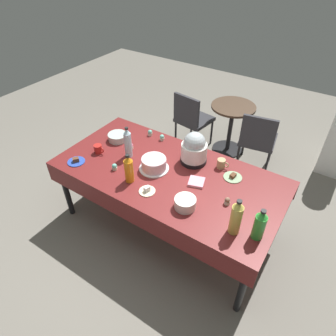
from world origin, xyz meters
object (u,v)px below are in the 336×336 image
object	(u,v)px
potluck_table	(168,177)
round_cafe_table	(231,120)
dessert_plate_sage	(233,177)
glass_salad_bowl	(118,137)
dessert_plate_cobalt	(76,161)
cupcake_mint	(131,146)
slow_cooker	(194,149)
dessert_plate_cream	(147,190)
maroon_chair_right	(258,138)
soda_bottle_orange_juice	(129,169)
cupcake_cocoa	(227,201)
soda_bottle_ginger_ale	(236,218)
maroon_chair_left	(191,117)
ceramic_snack_bowl	(185,203)
cupcake_vanilla	(150,133)
soda_bottle_water	(128,143)
cupcake_lemon	(162,138)
cupcake_rose	(114,167)
frosted_layer_cake	(154,164)
coffee_mug_tan	(221,164)
coffee_mug_red	(98,149)

from	to	relation	value
potluck_table	round_cafe_table	world-z (taller)	potluck_table
dessert_plate_sage	glass_salad_bowl	bearing A→B (deg)	-175.34
dessert_plate_cobalt	cupcake_mint	bearing A→B (deg)	57.02
slow_cooker	dessert_plate_cobalt	world-z (taller)	slow_cooker
potluck_table	dessert_plate_cream	xyz separation A→B (m)	(-0.01, -0.33, 0.07)
maroon_chair_right	soda_bottle_orange_juice	bearing A→B (deg)	-110.06
cupcake_cocoa	soda_bottle_ginger_ale	bearing A→B (deg)	-55.65
maroon_chair_left	cupcake_cocoa	bearing A→B (deg)	-51.68
ceramic_snack_bowl	dessert_plate_sage	size ratio (longest dim) A/B	1.05
cupcake_vanilla	soda_bottle_ginger_ale	world-z (taller)	soda_bottle_ginger_ale
soda_bottle_orange_juice	soda_bottle_water	distance (m)	0.39
round_cafe_table	potluck_table	bearing A→B (deg)	-88.29
cupcake_lemon	dessert_plate_cobalt	bearing A→B (deg)	-121.68
cupcake_rose	dessert_plate_cream	bearing A→B (deg)	-9.58
potluck_table	cupcake_vanilla	bearing A→B (deg)	140.52
frosted_layer_cake	cupcake_rose	distance (m)	0.38
potluck_table	ceramic_snack_bowl	xyz separation A→B (m)	(0.37, -0.30, 0.11)
soda_bottle_water	round_cafe_table	bearing A→B (deg)	75.70
dessert_plate_cobalt	cupcake_mint	world-z (taller)	cupcake_mint
dessert_plate_cobalt	cupcake_lemon	xyz separation A→B (m)	(0.49, 0.80, 0.02)
dessert_plate_cream	cupcake_rose	bearing A→B (deg)	170.42
soda_bottle_orange_juice	coffee_mug_tan	size ratio (longest dim) A/B	2.40
cupcake_vanilla	maroon_chair_left	size ratio (longest dim) A/B	0.08
dessert_plate_cream	cupcake_lemon	world-z (taller)	cupcake_lemon
dessert_plate_cream	cupcake_vanilla	size ratio (longest dim) A/B	2.20
frosted_layer_cake	maroon_chair_right	distance (m)	1.62
maroon_chair_left	maroon_chair_right	xyz separation A→B (m)	(0.97, 0.00, 0.00)
dessert_plate_cobalt	soda_bottle_orange_juice	world-z (taller)	soda_bottle_orange_juice
cupcake_vanilla	glass_salad_bowl	bearing A→B (deg)	-131.15
dessert_plate_cobalt	maroon_chair_right	world-z (taller)	maroon_chair_right
frosted_layer_cake	cupcake_cocoa	world-z (taller)	frosted_layer_cake
cupcake_lemon	soda_bottle_orange_juice	xyz separation A→B (m)	(0.13, -0.72, 0.10)
coffee_mug_red	maroon_chair_left	size ratio (longest dim) A/B	0.15
frosted_layer_cake	cupcake_vanilla	size ratio (longest dim) A/B	4.30
dessert_plate_cream	coffee_mug_tan	world-z (taller)	coffee_mug_tan
dessert_plate_sage	coffee_mug_red	bearing A→B (deg)	-163.44
ceramic_snack_bowl	maroon_chair_left	bearing A→B (deg)	117.92
potluck_table	glass_salad_bowl	distance (m)	0.79
cupcake_mint	coffee_mug_tan	xyz separation A→B (m)	(0.94, 0.24, 0.01)
cupcake_lemon	maroon_chair_right	size ratio (longest dim) A/B	0.08
frosted_layer_cake	soda_bottle_orange_juice	distance (m)	0.29
cupcake_cocoa	cupcake_vanilla	distance (m)	1.28
cupcake_mint	soda_bottle_water	bearing A→B (deg)	-60.68
frosted_layer_cake	cupcake_cocoa	xyz separation A→B (m)	(0.79, -0.04, -0.03)
soda_bottle_ginger_ale	maroon_chair_left	distance (m)	2.28
slow_cooker	dessert_plate_cream	size ratio (longest dim) A/B	2.23
dessert_plate_sage	coffee_mug_tan	distance (m)	0.18
ceramic_snack_bowl	cupcake_lemon	xyz separation A→B (m)	(-0.73, 0.73, -0.01)
dessert_plate_cobalt	cupcake_vanilla	bearing A→B (deg)	67.94
ceramic_snack_bowl	coffee_mug_red	size ratio (longest dim) A/B	1.47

